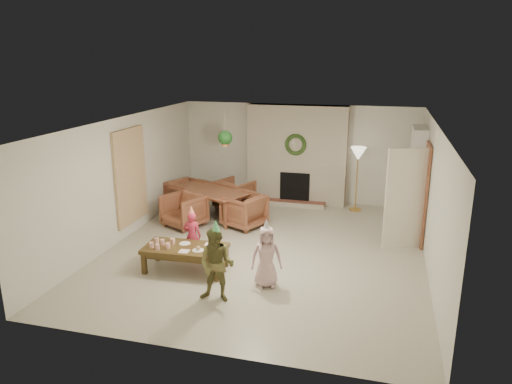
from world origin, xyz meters
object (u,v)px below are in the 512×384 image
(dining_table, at_px, (211,203))
(child_red, at_px, (192,236))
(coffee_table_top, at_px, (185,249))
(child_plaid, at_px, (217,265))
(dining_chair_far, at_px, (234,194))
(dining_chair_right, at_px, (244,211))
(dining_chair_left, at_px, (186,195))
(dining_chair_near, at_px, (184,210))
(child_pink, at_px, (266,257))

(dining_table, xyz_separation_m, child_red, (0.52, -2.38, 0.13))
(coffee_table_top, bearing_deg, child_plaid, -47.02)
(dining_chair_far, bearing_deg, dining_chair_right, 141.34)
(dining_chair_left, height_order, dining_chair_right, same)
(dining_chair_near, bearing_deg, child_pink, -18.60)
(dining_chair_right, distance_m, child_plaid, 3.35)
(dining_table, bearing_deg, dining_chair_left, -180.00)
(dining_table, relative_size, dining_chair_near, 2.34)
(coffee_table_top, relative_size, child_red, 1.56)
(dining_chair_far, bearing_deg, dining_table, 90.00)
(dining_chair_left, xyz_separation_m, dining_chair_right, (1.70, -0.79, 0.00))
(dining_table, xyz_separation_m, child_plaid, (1.48, -3.74, 0.26))
(dining_chair_far, bearing_deg, dining_chair_left, 45.00)
(dining_chair_right, xyz_separation_m, coffee_table_top, (-0.37, -2.42, 0.04))
(dining_chair_far, xyz_separation_m, child_red, (0.17, -3.14, 0.09))
(dining_chair_near, height_order, dining_chair_far, same)
(dining_chair_near, distance_m, dining_chair_left, 1.18)
(dining_chair_right, height_order, child_red, child_red)
(dining_chair_far, height_order, child_red, child_red)
(child_red, xyz_separation_m, child_pink, (1.58, -0.69, 0.06))
(dining_chair_left, distance_m, child_plaid, 4.67)
(dining_chair_right, relative_size, child_plaid, 0.68)
(child_plaid, bearing_deg, dining_chair_left, 118.31)
(dining_chair_left, xyz_separation_m, child_pink, (2.86, -3.43, 0.15))
(dining_chair_left, height_order, coffee_table_top, dining_chair_left)
(dining_chair_left, height_order, child_red, child_red)
(child_plaid, bearing_deg, dining_chair_right, 98.83)
(dining_chair_near, bearing_deg, dining_chair_far, 90.00)
(dining_table, bearing_deg, dining_chair_far, 90.00)
(dining_chair_left, xyz_separation_m, child_red, (1.27, -2.73, 0.09))
(dining_table, xyz_separation_m, dining_chair_right, (0.95, -0.44, 0.03))
(dining_table, xyz_separation_m, dining_chair_near, (-0.35, -0.76, 0.03))
(dining_chair_near, bearing_deg, coffee_table_top, -41.38)
(coffee_table_top, distance_m, child_pink, 1.54)
(dining_chair_right, height_order, child_pink, child_pink)
(child_red, height_order, child_plaid, child_plaid)
(dining_table, relative_size, dining_chair_right, 2.34)
(dining_chair_left, relative_size, child_plaid, 0.68)
(dining_chair_far, distance_m, coffee_table_top, 3.63)
(dining_table, xyz_separation_m, child_pink, (2.10, -3.08, 0.19))
(child_red, bearing_deg, dining_chair_right, -108.33)
(dining_chair_left, relative_size, dining_chair_right, 1.00)
(dining_table, distance_m, child_red, 2.44)
(dining_chair_far, xyz_separation_m, child_pink, (1.75, -3.83, 0.15))
(child_pink, bearing_deg, dining_chair_far, 96.09)
(dining_chair_near, xyz_separation_m, child_pink, (2.45, -2.32, 0.15))
(dining_table, xyz_separation_m, dining_chair_far, (0.35, 0.76, 0.03))
(dining_chair_right, bearing_deg, dining_chair_near, -51.34)
(dining_table, xyz_separation_m, dining_chair_left, (-0.76, 0.35, 0.03))
(dining_chair_right, xyz_separation_m, child_plaid, (0.53, -3.30, 0.22))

